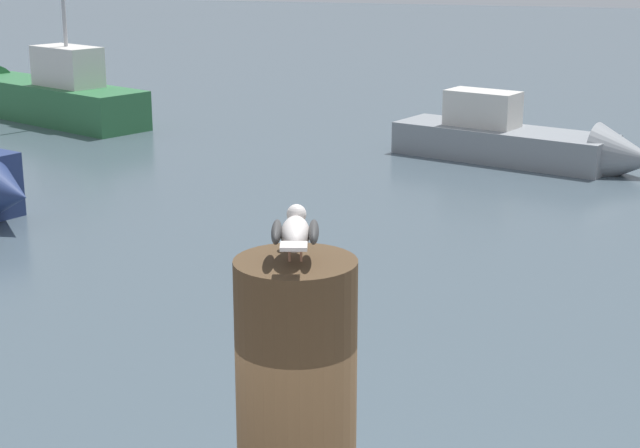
{
  "coord_description": "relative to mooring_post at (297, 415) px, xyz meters",
  "views": [
    {
      "loc": [
        0.42,
        -3.04,
        3.73
      ],
      "look_at": [
        -0.55,
        -0.0,
        2.83
      ],
      "focal_mm": 56.29,
      "sensor_mm": 36.0,
      "label": 1
    }
  ],
  "objects": [
    {
      "name": "mooring_post",
      "position": [
        0.0,
        0.0,
        0.0
      ],
      "size": [
        0.39,
        0.39,
        1.05
      ],
      "primitive_type": "cylinder",
      "color": "#4C3823",
      "rests_on": "harbor_quay"
    },
    {
      "name": "seagull",
      "position": [
        -0.0,
        0.01,
        0.61
      ],
      "size": [
        0.2,
        0.39,
        0.14
      ],
      "color": "tan",
      "rests_on": "mooring_post"
    },
    {
      "name": "boat_grey",
      "position": [
        -0.71,
        14.66,
        -1.89
      ],
      "size": [
        4.83,
        2.5,
        1.42
      ],
      "color": "gray",
      "rests_on": "ground_plane"
    },
    {
      "name": "boat_green",
      "position": [
        -11.49,
        16.13,
        -1.73
      ],
      "size": [
        5.93,
        3.45,
        4.32
      ],
      "color": "#2D6B3D",
      "rests_on": "ground_plane"
    }
  ]
}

